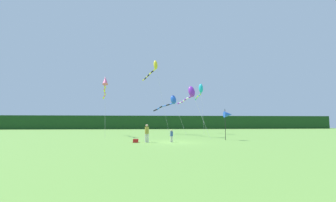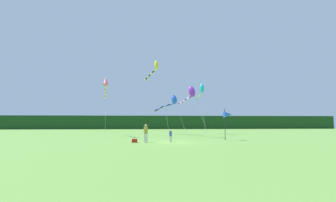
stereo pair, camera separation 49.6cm
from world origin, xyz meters
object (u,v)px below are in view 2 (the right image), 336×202
person_adult (146,132)px  kite_cyan (201,90)px  kite_yellow (155,68)px  kite_rainbow (106,84)px  person_child (171,135)px  kite_purple (191,93)px  banner_flag_pole (228,115)px  cooler_box (135,141)px  kite_blue (173,101)px

person_adult → kite_cyan: 19.01m
kite_yellow → kite_rainbow: bearing=-139.7°
person_child → kite_purple: bearing=65.2°
banner_flag_pole → kite_purple: (-3.05, 5.50, 3.12)m
kite_purple → kite_yellow: (-4.67, 7.46, 5.11)m
cooler_box → kite_yellow: kite_yellow is taller
person_child → kite_purple: 9.69m
banner_flag_pole → kite_cyan: kite_cyan is taller
banner_flag_pole → kite_blue: 13.00m
person_adult → banner_flag_pole: 9.32m
kite_purple → person_adult: bearing=-127.6°
kite_rainbow → kite_cyan: size_ratio=0.97×
kite_yellow → cooler_box: bearing=-98.5°
kite_blue → kite_cyan: bearing=17.2°
kite_blue → kite_rainbow: bearing=-154.5°
cooler_box → kite_blue: size_ratio=0.08×
person_adult → cooler_box: size_ratio=3.40×
person_adult → kite_blue: 15.07m
person_child → kite_rainbow: kite_rainbow is taller
cooler_box → kite_purple: bearing=47.4°
kite_purple → kite_cyan: bearing=67.7°
banner_flag_pole → person_child: bearing=-163.5°
cooler_box → kite_blue: 15.57m
cooler_box → banner_flag_pole: (9.97, 2.02, 2.60)m
person_adult → kite_yellow: bearing=85.5°
person_adult → kite_rainbow: 12.50m
person_adult → kite_yellow: 18.12m
person_child → banner_flag_pole: 7.07m
kite_cyan → kite_purple: bearing=-112.3°
cooler_box → kite_cyan: size_ratio=0.06×
kite_yellow → person_child: bearing=-85.2°
person_child → kite_blue: bearing=83.4°
kite_yellow → kite_purple: bearing=-58.0°
person_child → banner_flag_pole: size_ratio=0.36×
kite_purple → kite_blue: 6.55m
person_adult → kite_cyan: kite_cyan is taller
cooler_box → kite_cyan: (10.13, 15.34, 7.25)m
person_adult → cooler_box: (-1.06, 0.07, -0.81)m
person_adult → kite_cyan: size_ratio=0.21×
kite_yellow → kite_blue: (2.82, -1.20, -5.64)m
kite_rainbow → kite_cyan: 16.00m
kite_cyan → kite_rainbow: bearing=-157.2°
kite_purple → cooler_box: bearing=-132.6°
banner_flag_pole → kite_cyan: bearing=89.3°
banner_flag_pole → kite_blue: size_ratio=0.54×
banner_flag_pole → kite_rainbow: kite_rainbow is taller
kite_rainbow → person_child: bearing=-48.1°
person_child → kite_yellow: 18.14m
person_child → banner_flag_pole: bearing=16.5°
person_adult → banner_flag_pole: (8.90, 2.09, 1.79)m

